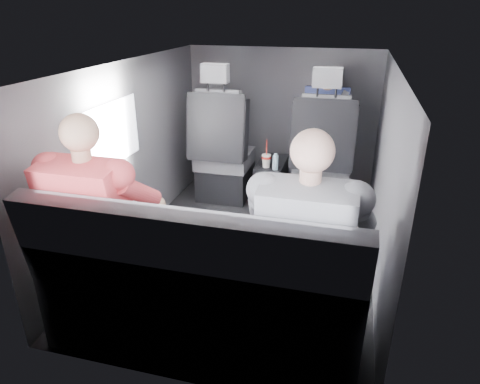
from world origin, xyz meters
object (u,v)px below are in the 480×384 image
(front_seat_left, at_px, (223,159))
(passenger_front_right, at_px, (325,121))
(soda_cup, at_px, (266,160))
(laptop_white, at_px, (121,209))
(center_console, at_px, (271,182))
(laptop_black, at_px, (322,237))
(passenger_rear_left, at_px, (105,222))
(water_bottle, at_px, (275,162))
(passenger_rear_right, at_px, (307,249))
(front_seat_right, at_px, (322,167))
(rear_bench, at_px, (199,301))

(front_seat_left, distance_m, passenger_front_right, 0.98)
(soda_cup, distance_m, passenger_front_right, 0.65)
(laptop_white, bearing_deg, center_console, 71.65)
(center_console, xyz_separation_m, laptop_black, (0.57, -1.69, 0.43))
(front_seat_left, bearing_deg, center_console, 5.07)
(laptop_black, distance_m, passenger_rear_left, 1.13)
(water_bottle, xyz_separation_m, passenger_rear_left, (-0.61, -1.65, 0.17))
(front_seat_left, xyz_separation_m, passenger_rear_right, (0.97, -1.81, 0.24))
(passenger_rear_left, bearing_deg, soda_cup, 72.64)
(front_seat_right, height_order, laptop_black, front_seat_right)
(rear_bench, xyz_separation_m, soda_cup, (-0.02, 1.78, 0.15))
(front_seat_right, xyz_separation_m, passenger_rear_right, (0.07, -1.81, 0.24))
(rear_bench, distance_m, laptop_white, 0.70)
(front_seat_left, relative_size, laptop_black, 3.18)
(front_seat_left, height_order, front_seat_right, same)
(rear_bench, relative_size, laptop_black, 4.02)
(front_seat_right, xyz_separation_m, passenger_rear_left, (-1.00, -1.81, 0.24))
(front_seat_left, bearing_deg, water_bottle, -17.07)
(front_seat_left, relative_size, passenger_front_right, 1.68)
(front_seat_right, height_order, center_console, front_seat_right)
(center_console, bearing_deg, laptop_white, -108.35)
(laptop_black, bearing_deg, front_seat_left, 121.80)
(rear_bench, distance_m, passenger_rear_right, 0.62)
(front_seat_right, height_order, passenger_rear_left, front_seat_right)
(front_seat_left, xyz_separation_m, soda_cup, (0.43, -0.12, 0.06))
(laptop_white, xyz_separation_m, passenger_front_right, (0.99, 1.89, 0.11))
(passenger_rear_right, relative_size, passenger_front_right, 1.65)
(center_console, distance_m, passenger_front_right, 0.73)
(rear_bench, xyz_separation_m, laptop_white, (-0.55, 0.27, 0.32))
(soda_cup, xyz_separation_m, water_bottle, (0.09, -0.04, 0.00))
(soda_cup, relative_size, passenger_front_right, 0.33)
(laptop_black, xyz_separation_m, passenger_front_right, (-0.14, 1.91, 0.12))
(passenger_rear_left, bearing_deg, passenger_rear_right, -0.00)
(rear_bench, bearing_deg, passenger_rear_left, 170.16)
(front_seat_right, height_order, passenger_rear_right, front_seat_right)
(soda_cup, bearing_deg, water_bottle, -23.94)
(water_bottle, height_order, passenger_rear_right, passenger_rear_right)
(passenger_front_right, bearing_deg, rear_bench, -101.35)
(passenger_rear_left, bearing_deg, rear_bench, -9.84)
(laptop_black, relative_size, passenger_front_right, 0.53)
(front_seat_right, xyz_separation_m, soda_cup, (-0.47, -0.12, 0.06))
(laptop_black, bearing_deg, laptop_white, 178.97)
(front_seat_right, bearing_deg, laptop_white, -121.61)
(soda_cup, bearing_deg, rear_bench, -89.36)
(center_console, bearing_deg, passenger_rear_left, -106.50)
(center_console, height_order, laptop_white, laptop_white)
(front_seat_right, xyz_separation_m, center_console, (-0.45, 0.04, -0.20))
(center_console, height_order, rear_bench, rear_bench)
(water_bottle, bearing_deg, passenger_front_right, 48.67)
(front_seat_left, relative_size, passenger_rear_left, 1.02)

